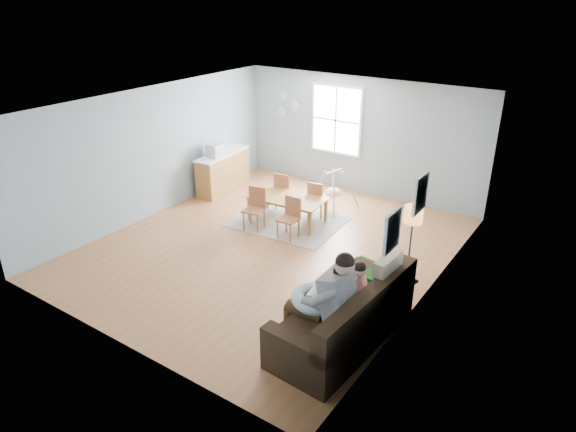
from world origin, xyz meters
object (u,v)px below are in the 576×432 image
Objects in this scene: sofa at (347,321)px; floor_lamp at (413,222)px; chair_sw at (255,206)px; baby_swing at (333,192)px; chair_se at (290,216)px; storage_cube at (329,322)px; counter at (223,171)px; dining_table at (287,210)px; chair_ne at (316,198)px; monitor at (214,150)px; toddler at (352,283)px; chair_nw at (284,189)px; father at (326,298)px.

sofa is 1.63× the size of floor_lamp.
chair_sw is 1.93m from baby_swing.
floor_lamp is 2.79m from chair_se.
storage_cube is 0.46× the size of baby_swing.
counter is at bearing 144.75° from storage_cube.
storage_cube is at bearing -51.09° from dining_table.
storage_cube is 0.60× the size of chair_ne.
dining_table reaches higher than storage_cube.
chair_ne is 2.47× the size of monitor.
sofa is at bearing -31.46° from monitor.
toddler is 1.58m from floor_lamp.
monitor is at bearing 148.54° from sofa.
chair_ne is at bearing 148.87° from floor_lamp.
sofa is 4.70m from chair_nw.
counter is at bearing 146.34° from sofa.
counter is (-2.68, 0.11, 0.03)m from chair_ne.
chair_se is at bearing 131.62° from father.
dining_table is 2.43m from monitor.
baby_swing is (-2.31, 4.29, -0.44)m from father.
monitor reaches higher than chair_se.
dining_table is at bearing -16.58° from counter.
sofa is 0.61m from father.
floor_lamp is 5.71m from counter.
dining_table is (-3.07, 1.05, -0.94)m from floor_lamp.
toddler is at bearing -51.83° from chair_ne.
father is 0.99× the size of dining_table.
chair_sw is 1.05× the size of chair_se.
monitor is at bearing 161.56° from chair_se.
toddler is 2.86× the size of monitor.
chair_sw is at bearing -86.77° from chair_nw.
dining_table is at bearing 137.93° from toddler.
chair_ne is at bearing 93.90° from chair_se.
father is 4.03m from chair_sw.
chair_sw is 1.02× the size of chair_nw.
chair_se is (-2.63, 0.53, -0.76)m from floor_lamp.
baby_swing is (-2.40, 3.74, -0.40)m from toddler.
toddler is at bearing 107.53° from sofa.
monitor is (-5.34, 1.43, -0.15)m from floor_lamp.
chair_ne is at bearing 57.48° from chair_sw.
chair_se reaches higher than dining_table.
chair_sw is (-3.28, 2.21, 0.15)m from sofa.
storage_cube is at bearing -36.60° from chair_sw.
monitor is at bearing 153.30° from chair_sw.
chair_sw is at bearing 143.40° from storage_cube.
sofa reaches higher than dining_table.
father reaches higher than chair_se.
father is 4.83m from chair_nw.
baby_swing reaches higher than storage_cube.
dining_table is at bearing 131.37° from father.
father is 0.93× the size of counter.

